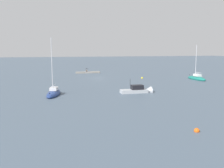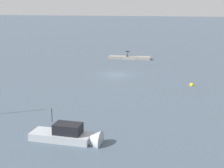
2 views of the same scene
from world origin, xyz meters
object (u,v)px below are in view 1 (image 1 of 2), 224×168
object	(u,v)px
umbrella_open_black	(87,69)
mooring_buoy_near	(197,131)
sailboat_navy_outer	(54,93)
person_seated_brown_left	(87,71)
sailboat_teal_far	(197,78)
motorboat_grey_mid	(139,91)
mooring_buoy_mid	(142,78)

from	to	relation	value
umbrella_open_black	mooring_buoy_near	xyz separation A→B (m)	(1.83, 67.83, -1.59)
sailboat_navy_outer	mooring_buoy_near	world-z (taller)	sailboat_navy_outer
person_seated_brown_left	sailboat_teal_far	xyz separation A→B (m)	(-26.65, 28.91, -0.44)
umbrella_open_black	sailboat_navy_outer	xyz separation A→B (m)	(14.75, 42.14, -1.32)
motorboat_grey_mid	sailboat_teal_far	bearing A→B (deg)	125.23
sailboat_teal_far	mooring_buoy_mid	bearing A→B (deg)	156.41
sailboat_navy_outer	mooring_buoy_near	xyz separation A→B (m)	(-12.92, 25.68, -0.27)
mooring_buoy_near	mooring_buoy_mid	bearing A→B (deg)	-107.54
person_seated_brown_left	umbrella_open_black	size ratio (longest dim) A/B	0.58
motorboat_grey_mid	mooring_buoy_near	world-z (taller)	motorboat_grey_mid
sailboat_teal_far	mooring_buoy_mid	xyz separation A→B (m)	(13.89, -7.38, -0.30)
sailboat_navy_outer	umbrella_open_black	bearing A→B (deg)	-93.85
person_seated_brown_left	motorboat_grey_mid	size ratio (longest dim) A/B	0.11
sailboat_teal_far	motorboat_grey_mid	bearing A→B (deg)	-144.08
umbrella_open_black	mooring_buoy_near	bearing A→B (deg)	88.46
person_seated_brown_left	mooring_buoy_mid	size ratio (longest dim) A/B	1.21
person_seated_brown_left	mooring_buoy_mid	xyz separation A→B (m)	(-12.75, 21.52, -0.74)
umbrella_open_black	sailboat_teal_far	distance (m)	39.48
umbrella_open_black	sailboat_teal_far	bearing A→B (deg)	132.46
person_seated_brown_left	motorboat_grey_mid	bearing A→B (deg)	98.36
mooring_buoy_near	umbrella_open_black	bearing A→B (deg)	-91.54
motorboat_grey_mid	mooring_buoy_mid	distance (m)	25.10
mooring_buoy_near	sailboat_teal_far	bearing A→B (deg)	-126.33
sailboat_navy_outer	mooring_buoy_mid	xyz separation A→B (m)	(-27.50, -20.41, -0.27)
person_seated_brown_left	sailboat_navy_outer	world-z (taller)	sailboat_navy_outer
sailboat_navy_outer	motorboat_grey_mid	world-z (taller)	sailboat_navy_outer
motorboat_grey_mid	mooring_buoy_near	distance (m)	23.78
umbrella_open_black	mooring_buoy_mid	distance (m)	25.24
umbrella_open_black	motorboat_grey_mid	xyz separation A→B (m)	(-1.84, 44.33, -1.32)
person_seated_brown_left	mooring_buoy_mid	bearing A→B (deg)	126.62
sailboat_navy_outer	mooring_buoy_mid	size ratio (longest dim) A/B	18.47
mooring_buoy_near	mooring_buoy_mid	world-z (taller)	mooring_buoy_mid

